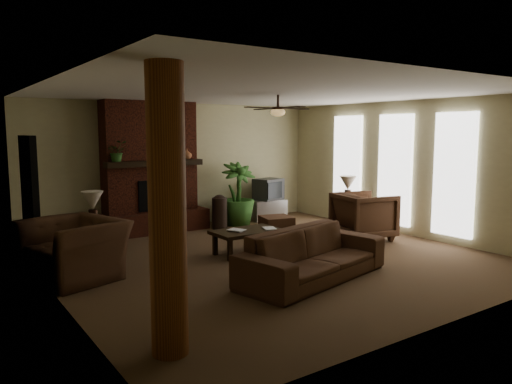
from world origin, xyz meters
TOP-DOWN VIEW (x-y plane):
  - room_shell at (0.00, 0.00)m, footprint 7.00×7.00m
  - fireplace at (-0.80, 3.22)m, footprint 2.40×0.70m
  - windows at (3.45, 0.20)m, footprint 0.08×3.65m
  - log_column at (-2.95, -2.40)m, footprint 0.36×0.36m
  - doorway at (-3.44, 1.80)m, footprint 0.10×1.00m
  - ceiling_fan at (0.40, 0.30)m, footprint 1.35×1.35m
  - sofa at (-0.19, -1.36)m, footprint 2.61×1.27m
  - armchair_left at (-3.07, 0.67)m, footprint 1.24×1.55m
  - armchair_right at (2.43, 0.09)m, footprint 1.14×1.19m
  - coffee_table at (-0.17, 0.44)m, footprint 1.20×0.70m
  - ottoman at (1.19, 1.38)m, footprint 0.73×0.73m
  - tv_stand at (2.10, 2.95)m, footprint 0.90×0.60m
  - tv at (2.12, 2.93)m, footprint 0.75×0.66m
  - floor_vase at (0.57, 2.66)m, footprint 0.34×0.34m
  - floor_plant at (1.16, 2.83)m, footprint 0.85×1.48m
  - side_table_left at (-2.54, 1.32)m, footprint 0.53×0.53m
  - lamp_left at (-2.59, 1.33)m, footprint 0.46×0.46m
  - side_table_right at (2.84, 0.94)m, footprint 0.61×0.61m
  - lamp_right at (2.79, 0.91)m, footprint 0.46×0.46m
  - mantel_plant at (-1.61, 2.95)m, footprint 0.39×0.43m
  - mantel_vase at (-0.04, 3.00)m, footprint 0.26×0.27m
  - book_a at (-0.46, 0.43)m, footprint 0.21×0.11m
  - book_b at (0.10, 0.31)m, footprint 0.21×0.10m

SIDE VIEW (x-z plane):
  - ottoman at x=1.19m, z-range 0.00..0.40m
  - tv_stand at x=2.10m, z-range 0.00..0.50m
  - side_table_left at x=-2.54m, z-range 0.00..0.55m
  - side_table_right at x=2.84m, z-range 0.00..0.55m
  - coffee_table at x=-0.17m, z-range 0.16..0.59m
  - floor_plant at x=1.16m, z-range 0.00..0.81m
  - floor_vase at x=0.57m, z-range 0.05..0.82m
  - sofa at x=-0.19m, z-range 0.00..0.98m
  - armchair_right at x=2.43m, z-range 0.00..1.04m
  - book_a at x=-0.46m, z-range 0.43..0.72m
  - book_b at x=0.10m, z-range 0.43..0.72m
  - armchair_left at x=-3.07m, z-range 0.00..1.18m
  - tv at x=2.12m, z-range 0.50..1.02m
  - lamp_left at x=-2.59m, z-range 0.68..1.33m
  - lamp_right at x=2.79m, z-range 0.68..1.33m
  - doorway at x=-3.44m, z-range 0.00..2.10m
  - fireplace at x=-0.80m, z-range -0.24..2.56m
  - windows at x=3.45m, z-range 0.17..2.53m
  - log_column at x=-2.95m, z-range 0.00..2.80m
  - room_shell at x=0.00m, z-range -2.10..4.90m
  - mantel_vase at x=-0.04m, z-range 1.56..1.78m
  - mantel_plant at x=-1.61m, z-range 1.56..1.89m
  - ceiling_fan at x=0.40m, z-range 2.34..2.72m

